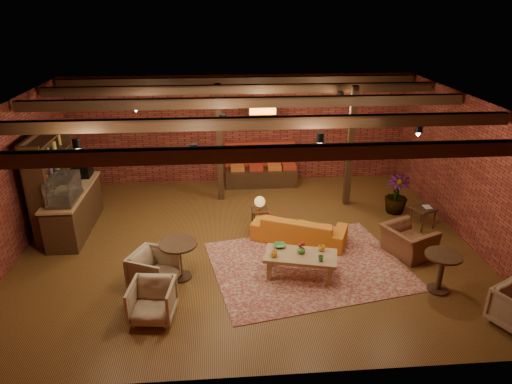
{
  "coord_description": "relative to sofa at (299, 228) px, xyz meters",
  "views": [
    {
      "loc": [
        -0.54,
        -9.15,
        5.18
      ],
      "look_at": [
        0.19,
        0.2,
        1.19
      ],
      "focal_mm": 32.0,
      "sensor_mm": 36.0,
      "label": 1
    }
  ],
  "objects": [
    {
      "name": "armchair_right",
      "position": [
        2.25,
        -0.8,
        0.13
      ],
      "size": [
        1.0,
        1.18,
        0.87
      ],
      "primitive_type": "imported",
      "rotation": [
        0.0,
        0.0,
        1.99
      ],
      "color": "brown",
      "rests_on": "floor"
    },
    {
      "name": "ceiling_spotlights",
      "position": [
        -1.18,
        -0.05,
        2.55
      ],
      "size": [
        6.4,
        4.4,
        0.28
      ],
      "primitive_type": null,
      "color": "black",
      "rests_on": "ceiling"
    },
    {
      "name": "plant_tall",
      "position": [
        2.75,
        1.3,
        1.23
      ],
      "size": [
        2.16,
        2.16,
        3.08
      ],
      "primitive_type": "imported",
      "rotation": [
        0.0,
        0.0,
        -0.3
      ],
      "color": "#4C7F4C",
      "rests_on": "floor"
    },
    {
      "name": "service_sign",
      "position": [
        -0.58,
        3.05,
        2.04
      ],
      "size": [
        0.86,
        0.06,
        0.3
      ],
      "primitive_type": "cube",
      "color": "orange",
      "rests_on": "ceiling"
    },
    {
      "name": "wall_back",
      "position": [
        -1.18,
        3.95,
        1.29
      ],
      "size": [
        10.0,
        0.02,
        3.2
      ],
      "primitive_type": "cube",
      "color": "maroon",
      "rests_on": "ground"
    },
    {
      "name": "service_counter",
      "position": [
        -5.28,
        0.95,
        0.49
      ],
      "size": [
        0.8,
        2.5,
        1.6
      ],
      "primitive_type": null,
      "color": "black",
      "rests_on": "ground"
    },
    {
      "name": "armchair_b",
      "position": [
        -3.0,
        -2.56,
        0.07
      ],
      "size": [
        0.82,
        0.78,
        0.76
      ],
      "primitive_type": "imported",
      "rotation": [
        0.0,
        0.0,
        -0.12
      ],
      "color": "beige",
      "rests_on": "floor"
    },
    {
      "name": "round_table_right",
      "position": [
        2.34,
        -2.16,
        0.22
      ],
      "size": [
        0.68,
        0.68,
        0.8
      ],
      "color": "black",
      "rests_on": "floor"
    },
    {
      "name": "ceiling",
      "position": [
        -1.18,
        -0.05,
        2.89
      ],
      "size": [
        10.0,
        8.0,
        0.02
      ],
      "primitive_type": "cube",
      "color": "black",
      "rests_on": "wall_back"
    },
    {
      "name": "armchair_a",
      "position": [
        -3.11,
        -1.57,
        0.09
      ],
      "size": [
        0.98,
        1.0,
        0.79
      ],
      "primitive_type": "imported",
      "rotation": [
        0.0,
        0.0,
        1.15
      ],
      "color": "beige",
      "rests_on": "floor"
    },
    {
      "name": "floor",
      "position": [
        -1.18,
        -0.05,
        -0.31
      ],
      "size": [
        10.0,
        10.0,
        0.0
      ],
      "primitive_type": "plane",
      "color": "#3B220E",
      "rests_on": "ground"
    },
    {
      "name": "round_table_left",
      "position": [
        -2.63,
        -1.32,
        0.22
      ],
      "size": [
        0.75,
        0.75,
        0.78
      ],
      "color": "black",
      "rests_on": "floor"
    },
    {
      "name": "post_right",
      "position": [
        1.62,
        1.95,
        1.29
      ],
      "size": [
        0.16,
        0.16,
        3.2
      ],
      "primitive_type": "cube",
      "color": "black",
      "rests_on": "ground"
    },
    {
      "name": "wall_front",
      "position": [
        -1.18,
        -4.05,
        1.29
      ],
      "size": [
        10.0,
        0.02,
        3.2
      ],
      "primitive_type": "cube",
      "color": "maroon",
      "rests_on": "ground"
    },
    {
      "name": "rug",
      "position": [
        0.02,
        -1.09,
        -0.3
      ],
      "size": [
        4.41,
        3.68,
        0.01
      ],
      "primitive_type": "cube",
      "rotation": [
        0.0,
        0.0,
        0.19
      ],
      "color": "maroon",
      "rests_on": "floor"
    },
    {
      "name": "plant_counter",
      "position": [
        -5.18,
        1.15,
        0.91
      ],
      "size": [
        0.35,
        0.39,
        0.3
      ],
      "primitive_type": "imported",
      "color": "#337F33",
      "rests_on": "service_counter"
    },
    {
      "name": "post_left",
      "position": [
        -1.78,
        2.55,
        1.29
      ],
      "size": [
        0.16,
        0.16,
        3.2
      ],
      "primitive_type": "cube",
      "color": "black",
      "rests_on": "ground"
    },
    {
      "name": "ceiling_beams",
      "position": [
        -1.18,
        -0.05,
        2.77
      ],
      "size": [
        9.8,
        6.4,
        0.22
      ],
      "primitive_type": null,
      "color": "black",
      "rests_on": "ceiling"
    },
    {
      "name": "wall_right",
      "position": [
        3.82,
        -0.05,
        1.29
      ],
      "size": [
        0.02,
        8.0,
        3.2
      ],
      "primitive_type": "cube",
      "color": "maroon",
      "rests_on": "ground"
    },
    {
      "name": "coffee_table",
      "position": [
        -0.23,
        -1.43,
        0.12
      ],
      "size": [
        1.56,
        1.04,
        0.74
      ],
      "rotation": [
        0.0,
        0.0,
        -0.25
      ],
      "color": "olive",
      "rests_on": "floor"
    },
    {
      "name": "sofa",
      "position": [
        0.0,
        0.0,
        0.0
      ],
      "size": [
        2.28,
        1.61,
        0.62
      ],
      "primitive_type": "imported",
      "rotation": [
        0.0,
        0.0,
        2.73
      ],
      "color": "orange",
      "rests_on": "floor"
    },
    {
      "name": "ceiling_pipe",
      "position": [
        -1.18,
        1.55,
        2.54
      ],
      "size": [
        9.6,
        0.12,
        0.12
      ],
      "primitive_type": "cylinder",
      "rotation": [
        0.0,
        1.57,
        0.0
      ],
      "color": "black",
      "rests_on": "ceiling"
    },
    {
      "name": "shelving_hutch",
      "position": [
        -5.68,
        1.05,
        0.89
      ],
      "size": [
        0.52,
        2.0,
        2.4
      ],
      "primitive_type": null,
      "color": "black",
      "rests_on": "ground"
    },
    {
      "name": "side_table_book",
      "position": [
        3.1,
        0.42,
        0.18
      ],
      "size": [
        0.63,
        0.63,
        0.55
      ],
      "rotation": [
        0.0,
        0.0,
        0.4
      ],
      "color": "black",
      "rests_on": "floor"
    },
    {
      "name": "side_table_lamp",
      "position": [
        -0.85,
        0.72,
        0.32
      ],
      "size": [
        0.43,
        0.43,
        0.83
      ],
      "rotation": [
        0.0,
        0.0,
        0.08
      ],
      "color": "black",
      "rests_on": "floor"
    },
    {
      "name": "wall_left",
      "position": [
        -6.18,
        -0.05,
        1.29
      ],
      "size": [
        0.02,
        8.0,
        3.2
      ],
      "primitive_type": "cube",
      "color": "maroon",
      "rests_on": "ground"
    },
    {
      "name": "banquette",
      "position": [
        -0.58,
        3.5,
        0.19
      ],
      "size": [
        2.1,
        0.7,
        1.0
      ],
      "primitive_type": null,
      "color": "#A82F1C",
      "rests_on": "ground"
    }
  ]
}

